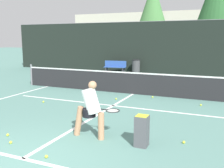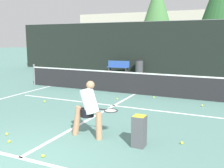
{
  "view_description": "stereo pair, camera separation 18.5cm",
  "coord_description": "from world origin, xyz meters",
  "px_view_note": "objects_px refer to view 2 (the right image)",
  "views": [
    {
      "loc": [
        3.6,
        -3.37,
        2.38
      ],
      "look_at": [
        0.34,
        4.1,
        0.95
      ],
      "focal_mm": 42.0,
      "sensor_mm": 36.0,
      "label": 1
    },
    {
      "loc": [
        3.77,
        -3.29,
        2.38
      ],
      "look_at": [
        0.34,
        4.1,
        0.95
      ],
      "focal_mm": 42.0,
      "sensor_mm": 36.0,
      "label": 2
    }
  ],
  "objects_px": {
    "ball_hopper": "(139,130)",
    "courtside_bench": "(118,67)",
    "trash_bin": "(139,67)",
    "player_practicing": "(89,107)",
    "parked_car": "(120,60)"
  },
  "relations": [
    {
      "from": "courtside_bench",
      "to": "trash_bin",
      "type": "distance_m",
      "value": 1.44
    },
    {
      "from": "courtside_bench",
      "to": "parked_car",
      "type": "height_order",
      "value": "parked_car"
    },
    {
      "from": "courtside_bench",
      "to": "trash_bin",
      "type": "xyz_separation_m",
      "value": [
        1.43,
        0.22,
        0.02
      ]
    },
    {
      "from": "courtside_bench",
      "to": "ball_hopper",
      "type": "bearing_deg",
      "value": -70.76
    },
    {
      "from": "player_practicing",
      "to": "courtside_bench",
      "type": "bearing_deg",
      "value": 111.88
    },
    {
      "from": "ball_hopper",
      "to": "parked_car",
      "type": "xyz_separation_m",
      "value": [
        -6.73,
        14.62,
        0.2
      ]
    },
    {
      "from": "ball_hopper",
      "to": "trash_bin",
      "type": "distance_m",
      "value": 11.93
    },
    {
      "from": "trash_bin",
      "to": "parked_car",
      "type": "distance_m",
      "value": 4.38
    },
    {
      "from": "ball_hopper",
      "to": "courtside_bench",
      "type": "relative_size",
      "value": 0.46
    },
    {
      "from": "courtside_bench",
      "to": "parked_car",
      "type": "xyz_separation_m",
      "value": [
        -1.41,
        3.57,
        0.1
      ]
    },
    {
      "from": "player_practicing",
      "to": "courtside_bench",
      "type": "distance_m",
      "value": 11.76
    },
    {
      "from": "ball_hopper",
      "to": "trash_bin",
      "type": "height_order",
      "value": "trash_bin"
    },
    {
      "from": "player_practicing",
      "to": "ball_hopper",
      "type": "bearing_deg",
      "value": 1.25
    },
    {
      "from": "ball_hopper",
      "to": "courtside_bench",
      "type": "distance_m",
      "value": 12.27
    },
    {
      "from": "ball_hopper",
      "to": "trash_bin",
      "type": "xyz_separation_m",
      "value": [
        -3.89,
        11.28,
        0.12
      ]
    }
  ]
}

